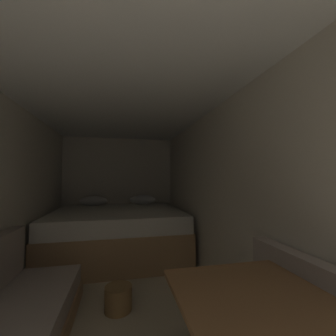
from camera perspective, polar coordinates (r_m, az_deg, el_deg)
name	(u,v)px	position (r m, az deg, el deg)	size (l,w,h in m)	color
ground_plane	(117,313)	(2.54, -13.35, -33.22)	(6.87, 6.87, 0.00)	beige
wall_back	(119,189)	(4.65, -12.85, -5.38)	(2.30, 0.05, 2.12)	beige
wall_right	(224,199)	(2.46, 14.46, -8.04)	(0.05, 4.87, 2.12)	beige
ceiling_slab	(119,93)	(2.34, -12.80, 18.71)	(2.30, 4.87, 0.05)	white
bed	(118,232)	(3.83, -13.00, -16.24)	(2.08, 1.72, 0.94)	tan
dinette_table	(253,318)	(1.25, 21.45, -32.90)	(0.69, 0.67, 0.77)	brown
wicker_basket	(118,298)	(2.52, -12.99, -30.48)	(0.26, 0.26, 0.23)	olive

